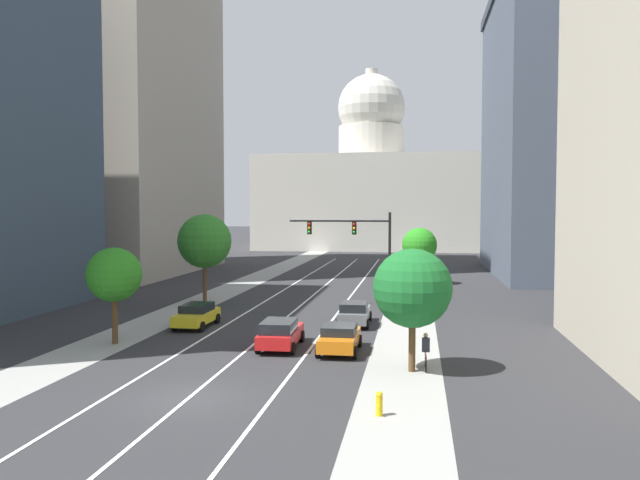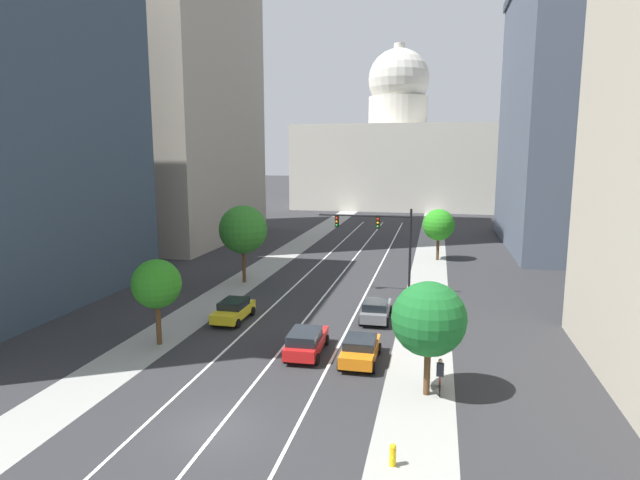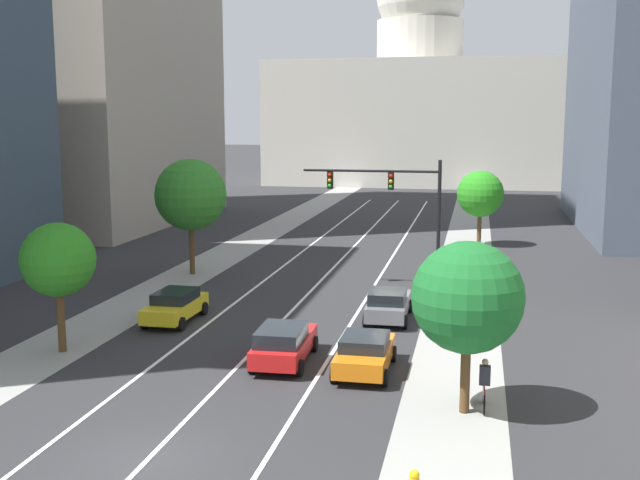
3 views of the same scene
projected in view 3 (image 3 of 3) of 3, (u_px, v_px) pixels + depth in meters
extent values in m
plane|color=#2B2B2D|center=(359.00, 241.00, 60.66)|extent=(400.00, 400.00, 0.00)
cube|color=gray|center=(238.00, 248.00, 57.46)|extent=(3.53, 130.00, 0.01)
cube|color=gray|center=(467.00, 256.00, 54.19)|extent=(3.53, 130.00, 0.01)
cube|color=white|center=(268.00, 278.00, 46.79)|extent=(0.16, 90.00, 0.01)
cube|color=white|center=(322.00, 280.00, 46.15)|extent=(0.16, 90.00, 0.01)
cube|color=white|center=(377.00, 282.00, 45.50)|extent=(0.16, 90.00, 0.01)
cube|color=beige|center=(418.00, 123.00, 115.17)|extent=(41.54, 24.98, 17.34)
cylinder|color=beige|center=(420.00, 42.00, 113.34)|extent=(12.48, 12.48, 6.04)
cube|color=red|center=(285.00, 346.00, 30.63)|extent=(1.96, 4.67, 0.67)
cube|color=black|center=(281.00, 335.00, 29.95)|extent=(1.75, 2.56, 0.58)
cylinder|color=black|center=(271.00, 342.00, 32.37)|extent=(0.24, 0.65, 0.64)
cylinder|color=black|center=(314.00, 344.00, 32.06)|extent=(0.24, 0.65, 0.64)
cylinder|color=black|center=(252.00, 365.00, 29.31)|extent=(0.24, 0.65, 0.64)
cylinder|color=black|center=(300.00, 368.00, 29.00)|extent=(0.24, 0.65, 0.64)
cube|color=orange|center=(365.00, 355.00, 29.43)|extent=(1.86, 4.28, 0.66)
cube|color=black|center=(365.00, 342.00, 29.26)|extent=(1.71, 2.15, 0.47)
cylinder|color=black|center=(347.00, 351.00, 31.07)|extent=(0.22, 0.64, 0.64)
cylinder|color=black|center=(393.00, 354.00, 30.71)|extent=(0.22, 0.64, 0.64)
cylinder|color=black|center=(334.00, 374.00, 28.26)|extent=(0.22, 0.64, 0.64)
cylinder|color=black|center=(385.00, 378.00, 27.90)|extent=(0.22, 0.64, 0.64)
cube|color=yellow|center=(175.00, 308.00, 36.68)|extent=(1.80, 4.35, 0.67)
cube|color=black|center=(175.00, 296.00, 36.67)|extent=(1.64, 2.30, 0.49)
cylinder|color=black|center=(170.00, 307.00, 38.34)|extent=(0.22, 0.64, 0.64)
cylinder|color=black|center=(204.00, 308.00, 37.98)|extent=(0.22, 0.64, 0.64)
cylinder|color=black|center=(145.00, 322.00, 35.49)|extent=(0.22, 0.64, 0.64)
cylinder|color=black|center=(181.00, 324.00, 35.13)|extent=(0.22, 0.64, 0.64)
cube|color=slate|center=(389.00, 306.00, 37.08)|extent=(1.88, 4.58, 0.68)
cube|color=black|center=(387.00, 296.00, 36.38)|extent=(1.70, 2.16, 0.54)
cylinder|color=black|center=(373.00, 304.00, 38.80)|extent=(0.23, 0.64, 0.64)
cylinder|color=black|center=(410.00, 306.00, 38.47)|extent=(0.23, 0.64, 0.64)
cylinder|color=black|center=(366.00, 320.00, 35.80)|extent=(0.23, 0.64, 0.64)
cylinder|color=black|center=(405.00, 322.00, 35.47)|extent=(0.23, 0.64, 0.64)
cylinder|color=black|center=(439.00, 226.00, 43.02)|extent=(0.20, 0.20, 7.25)
cylinder|color=black|center=(371.00, 171.00, 43.31)|extent=(7.65, 0.14, 0.14)
cube|color=black|center=(391.00, 181.00, 43.17)|extent=(0.32, 0.28, 0.96)
sphere|color=red|center=(391.00, 176.00, 42.97)|extent=(0.20, 0.20, 0.20)
sphere|color=orange|center=(391.00, 181.00, 43.02)|extent=(0.20, 0.20, 0.20)
sphere|color=green|center=(391.00, 187.00, 43.07)|extent=(0.20, 0.20, 0.20)
cube|color=black|center=(330.00, 180.00, 43.84)|extent=(0.32, 0.28, 0.96)
sphere|color=red|center=(330.00, 175.00, 43.65)|extent=(0.20, 0.20, 0.20)
sphere|color=orange|center=(330.00, 180.00, 43.70)|extent=(0.20, 0.20, 0.20)
sphere|color=green|center=(330.00, 186.00, 43.75)|extent=(0.20, 0.20, 0.20)
sphere|color=yellow|center=(414.00, 475.00, 19.34)|extent=(0.26, 0.26, 0.26)
cylinder|color=black|center=(484.00, 405.00, 25.24)|extent=(0.06, 0.66, 0.66)
cylinder|color=black|center=(484.00, 394.00, 26.25)|extent=(0.06, 0.66, 0.66)
cube|color=#A51919|center=(484.00, 393.00, 25.71)|extent=(0.07, 1.00, 0.36)
cube|color=#262833|center=(485.00, 375.00, 25.57)|extent=(0.36, 0.29, 0.64)
sphere|color=tan|center=(485.00, 362.00, 25.57)|extent=(0.22, 0.22, 0.22)
cylinder|color=#51381E|center=(479.00, 228.00, 58.11)|extent=(0.32, 0.32, 2.71)
sphere|color=#298B1D|center=(480.00, 194.00, 57.71)|extent=(3.46, 3.46, 3.46)
cylinder|color=#51381E|center=(192.00, 247.00, 47.61)|extent=(0.32, 0.32, 3.37)
sphere|color=#2D7825|center=(191.00, 195.00, 47.11)|extent=(4.36, 4.36, 4.36)
cylinder|color=#51381E|center=(61.00, 319.00, 31.86)|extent=(0.32, 0.32, 2.80)
sphere|color=#287A1C|center=(58.00, 260.00, 31.47)|extent=(3.02, 3.02, 3.02)
cylinder|color=#51381E|center=(465.00, 374.00, 25.29)|extent=(0.32, 0.32, 2.60)
sphere|color=#1A6228|center=(468.00, 297.00, 24.88)|extent=(3.64, 3.64, 3.64)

